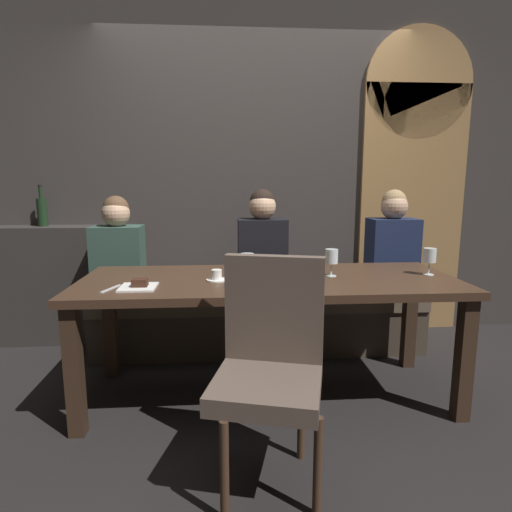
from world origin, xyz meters
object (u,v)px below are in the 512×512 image
at_px(wine_glass_center_back, 332,257).
at_px(wine_glass_near_right, 430,257).
at_px(chair_near_side, 270,357).
at_px(diner_redhead, 118,250).
at_px(fork_on_table, 111,289).
at_px(espresso_cup, 217,276).
at_px(diner_bearded, 262,246).
at_px(dessert_plate, 139,286).
at_px(dining_table, 269,292).
at_px(diner_far_end, 392,245).
at_px(banquette_bench, 260,322).
at_px(wine_bottle_dark_red, 42,211).
at_px(wine_glass_end_left, 247,263).

xyz_separation_m(wine_glass_center_back, wine_glass_near_right, (0.60, -0.01, -0.00)).
bearing_deg(wine_glass_center_back, chair_near_side, -120.89).
relative_size(diner_redhead, fork_on_table, 4.41).
height_order(wine_glass_near_right, espresso_cup, wine_glass_near_right).
bearing_deg(fork_on_table, diner_bearded, 65.50).
height_order(wine_glass_near_right, fork_on_table, wine_glass_near_right).
relative_size(chair_near_side, dessert_plate, 5.16).
bearing_deg(espresso_cup, dining_table, 9.18).
xyz_separation_m(diner_bearded, diner_far_end, (1.00, 0.01, -0.00)).
xyz_separation_m(chair_near_side, wine_glass_center_back, (0.44, 0.74, 0.30)).
height_order(diner_bearded, diner_far_end, diner_bearded).
bearing_deg(banquette_bench, dining_table, -90.00).
bearing_deg(wine_bottle_dark_red, diner_bearded, -11.81).
relative_size(wine_bottle_dark_red, wine_glass_end_left, 1.99).
bearing_deg(dessert_plate, chair_near_side, -39.07).
height_order(dining_table, diner_bearded, diner_bearded).
xyz_separation_m(banquette_bench, chair_near_side, (-0.07, -1.42, 0.33)).
height_order(wine_bottle_dark_red, fork_on_table, wine_bottle_dark_red).
height_order(dining_table, diner_far_end, diner_far_end).
xyz_separation_m(chair_near_side, wine_glass_end_left, (-0.07, 0.62, 0.29)).
height_order(diner_far_end, espresso_cup, diner_far_end).
distance_m(espresso_cup, dessert_plate, 0.44).
bearing_deg(espresso_cup, wine_bottle_dark_red, 141.74).
height_order(banquette_bench, diner_far_end, diner_far_end).
distance_m(diner_far_end, espresso_cup, 1.52).
relative_size(banquette_bench, diner_redhead, 3.33).
distance_m(wine_glass_center_back, espresso_cup, 0.69).
relative_size(diner_bearded, espresso_cup, 6.64).
height_order(wine_glass_end_left, dessert_plate, wine_glass_end_left).
bearing_deg(wine_glass_end_left, dining_table, 36.95).
height_order(diner_redhead, fork_on_table, diner_redhead).
height_order(wine_bottle_dark_red, wine_glass_center_back, wine_bottle_dark_red).
relative_size(diner_bearded, wine_glass_center_back, 4.86).
distance_m(banquette_bench, espresso_cup, 0.97).
distance_m(banquette_bench, diner_far_end, 1.18).
bearing_deg(fork_on_table, espresso_cup, 36.11).
bearing_deg(diner_bearded, banquette_bench, 150.12).
relative_size(diner_bearded, dessert_plate, 4.20).
distance_m(diner_bearded, wine_bottle_dark_red, 1.77).
xyz_separation_m(banquette_bench, wine_bottle_dark_red, (-1.70, 0.35, 0.84)).
relative_size(dining_table, diner_far_end, 2.78).
xyz_separation_m(chair_near_side, diner_redhead, (-0.98, 1.43, 0.25)).
height_order(chair_near_side, espresso_cup, chair_near_side).
relative_size(banquette_bench, diner_far_end, 3.15).
bearing_deg(espresso_cup, diner_bearded, 66.22).
distance_m(diner_redhead, wine_glass_near_right, 2.14).
relative_size(diner_far_end, wine_bottle_dark_red, 2.43).
bearing_deg(wine_glass_near_right, wine_bottle_dark_red, 158.81).
xyz_separation_m(diner_far_end, wine_bottle_dark_red, (-2.72, 0.35, 0.25)).
distance_m(chair_near_side, dessert_plate, 0.86).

